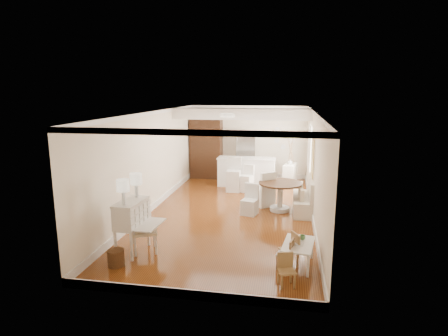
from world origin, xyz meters
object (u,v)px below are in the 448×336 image
(wicker_basket, at_px, (116,258))
(slip_chair_far, at_px, (264,188))
(kids_chair_b, at_px, (285,253))
(kids_table, at_px, (298,254))
(secretary_bureau, at_px, (132,227))
(fridge, at_px, (255,156))
(gustavian_armchair, at_px, (144,231))
(bar_stool_left, at_px, (234,175))
(bar_stool_right, at_px, (247,179))
(sideboard, at_px, (290,175))
(breakfast_counter, at_px, (246,172))
(kids_chair_c, at_px, (287,270))
(kids_chair_a, at_px, (289,249))
(pantry_cabinet, at_px, (206,149))
(slip_chair_near, at_px, (250,200))
(dining_table, at_px, (280,197))

(wicker_basket, bearing_deg, slip_chair_far, 59.88)
(kids_chair_b, bearing_deg, kids_table, 136.91)
(secretary_bureau, distance_m, fridge, 7.32)
(gustavian_armchair, xyz_separation_m, bar_stool_left, (1.14, 5.15, 0.10))
(kids_table, bearing_deg, bar_stool_right, 106.96)
(kids_table, height_order, sideboard, sideboard)
(wicker_basket, height_order, breakfast_counter, breakfast_counter)
(gustavian_armchair, bearing_deg, kids_chair_c, -132.40)
(wicker_basket, distance_m, kids_chair_b, 3.29)
(kids_chair_b, height_order, breakfast_counter, breakfast_counter)
(kids_table, xyz_separation_m, breakfast_counter, (-1.70, 6.04, 0.28))
(kids_table, bearing_deg, secretary_bureau, 179.41)
(secretary_bureau, bearing_deg, bar_stool_left, 78.52)
(slip_chair_far, xyz_separation_m, bar_stool_right, (-0.67, 1.43, -0.07))
(gustavian_armchair, distance_m, kids_chair_a, 3.02)
(kids_chair_a, distance_m, fridge, 7.26)
(gustavian_armchair, xyz_separation_m, wicker_basket, (-0.31, -0.73, -0.31))
(pantry_cabinet, bearing_deg, bar_stool_left, -53.85)
(gustavian_armchair, bearing_deg, kids_chair_b, -119.92)
(kids_chair_b, distance_m, bar_stool_left, 5.71)
(secretary_bureau, height_order, gustavian_armchair, secretary_bureau)
(pantry_cabinet, bearing_deg, kids_chair_b, -66.56)
(kids_chair_c, height_order, sideboard, sideboard)
(wicker_basket, distance_m, kids_table, 3.56)
(slip_chair_near, distance_m, slip_chair_far, 0.96)
(kids_table, distance_m, dining_table, 3.42)
(bar_stool_right, distance_m, pantry_cabinet, 2.70)
(bar_stool_left, xyz_separation_m, sideboard, (1.88, 1.05, -0.17))
(secretary_bureau, xyz_separation_m, sideboard, (3.26, 6.27, -0.17))
(slip_chair_far, height_order, pantry_cabinet, pantry_cabinet)
(kids_chair_a, relative_size, breakfast_counter, 0.32)
(fridge, bearing_deg, kids_chair_b, -80.18)
(kids_chair_a, bearing_deg, kids_chair_c, -30.52)
(secretary_bureau, height_order, kids_table, secretary_bureau)
(kids_table, bearing_deg, slip_chair_far, 103.76)
(wicker_basket, relative_size, pantry_cabinet, 0.14)
(kids_chair_c, height_order, slip_chair_near, slip_chair_near)
(wicker_basket, xyz_separation_m, bar_stool_left, (1.45, 5.88, 0.41))
(kids_chair_a, height_order, sideboard, sideboard)
(bar_stool_right, height_order, sideboard, bar_stool_right)
(slip_chair_near, distance_m, bar_stool_right, 2.35)
(kids_chair_b, bearing_deg, bar_stool_right, -151.48)
(kids_table, height_order, kids_chair_a, kids_chair_a)
(kids_chair_b, height_order, fridge, fridge)
(wicker_basket, height_order, kids_chair_c, kids_chair_c)
(gustavian_armchair, bearing_deg, kids_table, -116.66)
(slip_chair_near, xyz_separation_m, bar_stool_right, (-0.34, 2.32, 0.04))
(kids_chair_b, bearing_deg, kids_chair_a, 165.46)
(slip_chair_far, bearing_deg, kids_chair_c, 61.19)
(secretary_bureau, bearing_deg, slip_chair_near, 56.32)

